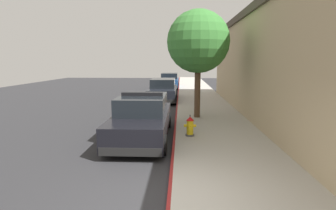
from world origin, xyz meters
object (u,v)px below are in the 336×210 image
object	(u,v)px
street_tree	(198,42)
parked_car_silver_ahead	(163,90)
parked_car_dark_far	(170,81)
police_cruiser	(142,118)
fire_hydrant	(190,126)

from	to	relation	value
street_tree	parked_car_silver_ahead	bearing A→B (deg)	108.18
parked_car_dark_far	parked_car_silver_ahead	bearing A→B (deg)	-90.40
police_cruiser	street_tree	world-z (taller)	street_tree
police_cruiser	parked_car_dark_far	size ratio (longest dim) A/B	1.00
parked_car_silver_ahead	street_tree	distance (m)	7.16
parked_car_dark_far	street_tree	world-z (taller)	street_tree
fire_hydrant	parked_car_dark_far	bearing A→B (deg)	94.63
police_cruiser	street_tree	size ratio (longest dim) A/B	0.97
parked_car_silver_ahead	street_tree	world-z (taller)	street_tree
police_cruiser	parked_car_silver_ahead	world-z (taller)	police_cruiser
parked_car_dark_far	police_cruiser	bearing A→B (deg)	-90.59
parked_car_silver_ahead	fire_hydrant	xyz separation A→B (m)	(1.59, -9.51, -0.24)
street_tree	fire_hydrant	bearing A→B (deg)	-97.68
police_cruiser	street_tree	xyz separation A→B (m)	(2.17, 3.19, 2.91)
parked_car_dark_far	street_tree	xyz separation A→B (m)	(1.97, -15.57, 2.92)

